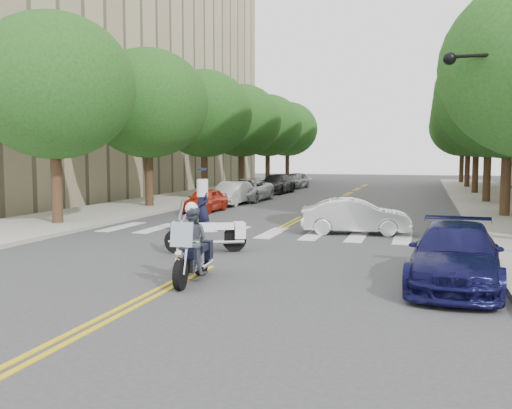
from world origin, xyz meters
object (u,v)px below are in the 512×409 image
at_px(sedan_blue, 455,255).
at_px(motorcycle_parked, 213,234).
at_px(motorcycle_police, 193,246).
at_px(officer_standing, 203,208).
at_px(convertible, 356,216).

bearing_deg(sedan_blue, motorcycle_parked, 162.73).
xyz_separation_m(motorcycle_police, officer_standing, (-2.52, 6.90, 0.16)).
distance_m(officer_standing, convertible, 5.54).
bearing_deg(convertible, officer_standing, 102.64).
distance_m(motorcycle_police, convertible, 9.27).
bearing_deg(motorcycle_parked, sedan_blue, -138.36).
distance_m(motorcycle_police, motorcycle_parked, 3.89).
bearing_deg(sedan_blue, convertible, 115.58).
relative_size(motorcycle_police, sedan_blue, 0.48).
bearing_deg(motorcycle_parked, convertible, -62.25).
relative_size(motorcycle_police, convertible, 0.57).
bearing_deg(officer_standing, motorcycle_parked, -26.48).
bearing_deg(motorcycle_police, convertible, -112.08).
bearing_deg(motorcycle_parked, officer_standing, -0.47).
distance_m(motorcycle_parked, sedan_blue, 7.13).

